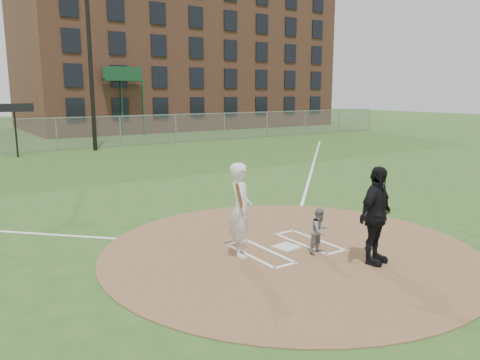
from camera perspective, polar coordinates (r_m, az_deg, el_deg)
ground at (r=10.75m, az=6.02°, el=-8.47°), size 140.00×140.00×0.00m
dirt_circle at (r=10.75m, az=6.02°, el=-8.42°), size 8.40×8.40×0.02m
home_plate at (r=10.82m, az=5.68°, el=-8.12°), size 0.57×0.57×0.03m
foul_line_first at (r=23.14m, az=8.89°, el=1.79°), size 17.04×17.04×0.01m
catcher at (r=10.44m, az=9.70°, el=-6.12°), size 0.55×0.46×1.01m
umpire at (r=9.95m, az=16.23°, el=-4.18°), size 1.28×0.77×2.03m
batters_boxes at (r=10.85m, az=5.51°, el=-8.14°), size 2.08×1.88×0.01m
batter_at_plate at (r=10.01m, az=0.07°, el=-3.63°), size 0.93×1.08×2.04m
outfield_fence at (r=30.58m, az=-21.47°, el=5.21°), size 56.08×0.08×2.03m
brick_warehouse at (r=51.14m, az=-7.86°, el=15.00°), size 30.00×17.17×15.00m
light_pole at (r=30.17m, az=-17.93°, el=16.02°), size 1.20×0.30×12.22m
scoreboard_sign at (r=28.28m, az=-25.82°, el=7.30°), size 2.00×0.10×2.93m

